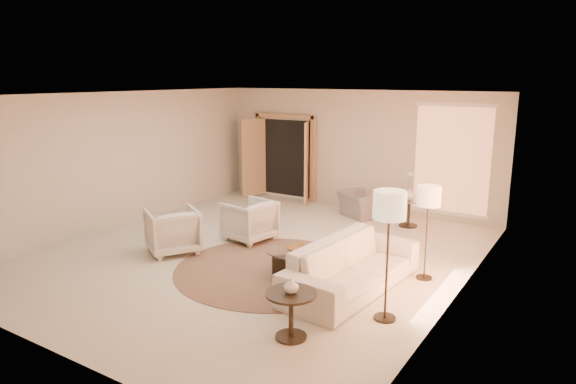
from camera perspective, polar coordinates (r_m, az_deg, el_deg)
The scene contains 18 objects.
room at distance 8.91m, azimuth -3.55°, elevation 1.69°, with size 7.04×8.04×2.83m.
windows_right at distance 7.58m, azimuth 18.60°, elevation -1.29°, with size 0.10×6.40×2.40m, color #EE8F5F, non-canonical shape.
window_back_corner at distance 11.53m, azimuth 17.72°, elevation 3.39°, with size 1.70×0.10×2.40m, color #EE8F5F, non-canonical shape.
curtains_right at distance 8.46m, azimuth 19.73°, elevation -0.31°, with size 0.06×5.20×2.60m, color #C6B48F, non-canonical shape.
french_doors at distance 13.13m, azimuth -0.52°, elevation 3.82°, with size 1.95×0.66×2.16m.
area_rug at distance 8.52m, azimuth -1.64°, elevation -8.57°, with size 3.24×3.24×0.01m, color #412A1F.
sofa at distance 7.70m, azimuth 7.16°, elevation -8.13°, with size 2.55×1.00×0.74m, color beige.
armchair_left at distance 9.90m, azimuth -4.35°, elevation -2.94°, with size 0.84×0.79×0.86m, color beige.
armchair_right at distance 9.41m, azimuth -12.69°, elevation -4.00°, with size 0.86×0.80×0.88m, color beige.
accent_chair at distance 11.65m, azimuth 8.03°, elevation -0.93°, with size 0.86×0.56×0.75m, color gray.
coffee_table at distance 8.10m, azimuth 1.24°, elevation -7.79°, with size 1.37×1.37×0.42m.
end_table at distance 6.29m, azimuth 0.34°, elevation -12.65°, with size 0.62×0.62×0.59m.
side_table at distance 11.08m, azimuth 13.29°, elevation -1.98°, with size 0.50×0.50×0.58m.
floor_lamp_near at distance 8.07m, azimuth 15.37°, elevation -0.89°, with size 0.36×0.36×1.49m.
floor_lamp_far at distance 6.52m, azimuth 11.20°, elevation -2.10°, with size 0.42×0.42×1.72m.
bowl at distance 8.03m, azimuth 1.24°, elevation -6.43°, with size 0.38×0.38×0.09m, color brown.
end_vase at distance 6.18m, azimuth 0.34°, elevation -10.35°, with size 0.18×0.18×0.19m, color white.
side_vase at distance 11.00m, azimuth 13.38°, elevation -0.22°, with size 0.24×0.24×0.25m, color white.
Camera 1 is at (5.13, -7.09, 3.10)m, focal length 32.00 mm.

